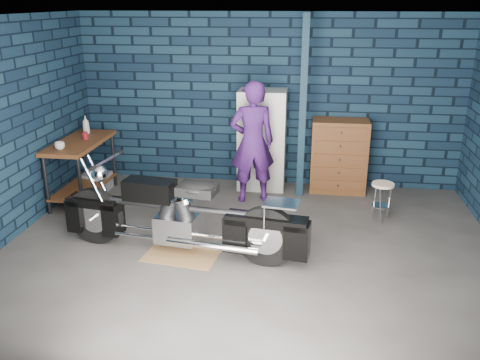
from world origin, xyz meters
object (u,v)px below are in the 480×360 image
object	(u,v)px
motorcycle	(182,210)
person	(252,142)
workbench	(82,170)
shop_stool	(381,202)
storage_bin	(97,181)
locker	(262,140)
tool_chest	(339,156)

from	to	relation	value
motorcycle	person	size ratio (longest dim) A/B	1.41
workbench	shop_stool	distance (m)	4.36
shop_stool	motorcycle	bearing A→B (deg)	-151.82
storage_bin	shop_stool	bearing A→B (deg)	-8.52
workbench	shop_stool	xyz separation A→B (m)	(4.35, -0.22, -0.18)
storage_bin	locker	bearing A→B (deg)	9.63
person	locker	bearing A→B (deg)	-114.70
motorcycle	locker	size ratio (longest dim) A/B	1.62
workbench	tool_chest	xyz separation A→B (m)	(3.81, 0.87, 0.11)
tool_chest	shop_stool	world-z (taller)	tool_chest
storage_bin	tool_chest	bearing A→B (deg)	6.62
storage_bin	shop_stool	xyz separation A→B (m)	(4.33, -0.65, 0.14)
storage_bin	shop_stool	size ratio (longest dim) A/B	0.78
motorcycle	shop_stool	xyz separation A→B (m)	(2.44, 1.31, -0.29)
person	shop_stool	distance (m)	2.00
tool_chest	workbench	bearing A→B (deg)	-167.18
motorcycle	tool_chest	world-z (taller)	tool_chest
workbench	person	distance (m)	2.58
workbench	locker	world-z (taller)	locker
locker	motorcycle	bearing A→B (deg)	-106.37
motorcycle	tool_chest	distance (m)	3.06
workbench	motorcycle	bearing A→B (deg)	-38.73
person	storage_bin	world-z (taller)	person
locker	tool_chest	bearing A→B (deg)	0.00
locker	tool_chest	size ratio (longest dim) A/B	1.38
motorcycle	person	bearing A→B (deg)	78.86
shop_stool	tool_chest	bearing A→B (deg)	116.34
locker	shop_stool	xyz separation A→B (m)	(1.74, -1.09, -0.51)
workbench	motorcycle	size ratio (longest dim) A/B	0.55
workbench	person	size ratio (longest dim) A/B	0.78
person	workbench	bearing A→B (deg)	-9.56
tool_chest	locker	bearing A→B (deg)	180.00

